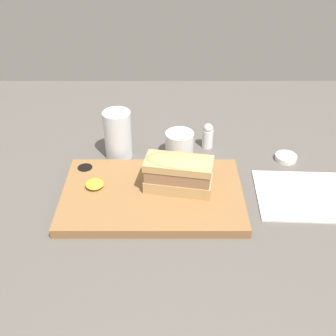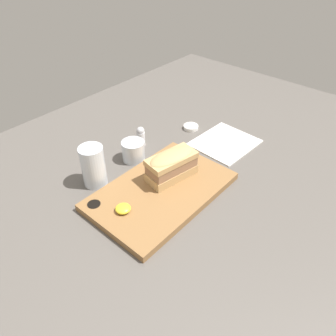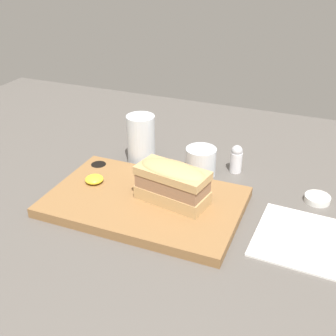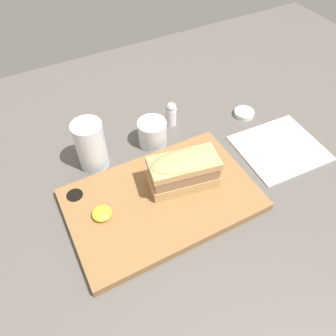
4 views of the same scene
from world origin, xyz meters
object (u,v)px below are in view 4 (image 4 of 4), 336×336
sandwich (182,170)px  napkin (280,148)px  wine_glass (152,134)px  serving_board (162,200)px  water_glass (91,148)px  salt_shaker (171,113)px  condiment_dish (244,113)px

sandwich → napkin: (27.74, -0.31, -6.36)cm
wine_glass → serving_board: bearing=-110.2°
water_glass → salt_shaker: 23.08cm
serving_board → napkin: 33.21cm
serving_board → salt_shaker: (13.77, 21.53, 2.42)cm
napkin → condiment_dish: (-0.20, 14.54, 0.46)cm
serving_board → condiment_dish: size_ratio=7.42×
sandwich → napkin: size_ratio=0.74×
salt_shaker → wine_glass: bearing=-150.8°
napkin → condiment_dish: size_ratio=3.90×
water_glass → napkin: 45.49cm
sandwich → serving_board: bearing=-168.7°
water_glass → salt_shaker: size_ratio=1.80×
wine_glass → napkin: 31.65cm
wine_glass → condiment_dish: wine_glass is taller
serving_board → salt_shaker: bearing=57.4°
water_glass → condiment_dish: size_ratio=2.30×
serving_board → condiment_dish: 36.37cm
sandwich → salt_shaker: (8.32, 20.44, -3.11)cm
napkin → salt_shaker: bearing=133.1°
water_glass → wine_glass: (15.24, 0.03, -2.38)cm
sandwich → napkin: sandwich is taller
serving_board → condiment_dish: (32.99, 15.31, -0.37)cm
water_glass → salt_shaker: bearing=10.4°
water_glass → napkin: size_ratio=0.59×
serving_board → sandwich: bearing=11.3°
sandwich → condiment_dish: size_ratio=2.90×
sandwich → wine_glass: 16.74cm
water_glass → sandwich: bearing=-48.7°
sandwich → wine_glass: sandwich is taller
salt_shaker → condiment_dish: (19.22, -6.22, -2.80)cm
condiment_dish → serving_board: bearing=-155.1°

